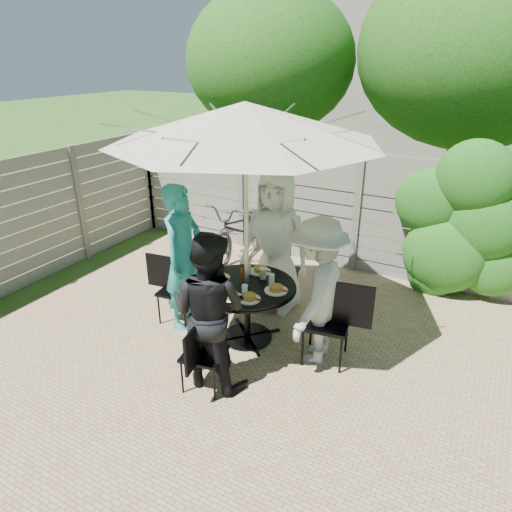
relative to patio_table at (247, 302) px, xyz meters
The scene contains 22 objects.
backyard_envelope 9.97m from the patio_table, 86.50° to the left, with size 60.00×60.00×5.00m.
patio_table is the anchor object (origin of this frame).
umbrella 1.99m from the patio_table, behind, with size 2.94×2.94×2.70m.
chair_back 0.99m from the patio_table, 93.46° to the left, with size 0.49×0.70×0.94m.
person_back 0.93m from the patio_table, 93.43° to the left, with size 0.91×0.59×1.86m, color silver.
chair_left 0.99m from the patio_table, behind, with size 0.65×0.47×0.87m.
person_left 0.92m from the patio_table, behind, with size 0.65×0.43×1.79m, color teal.
chair_front 1.00m from the patio_table, 86.47° to the right, with size 0.46×0.62×0.83m.
person_front 0.89m from the patio_table, 86.57° to the right, with size 0.80×0.62×1.65m, color black.
chair_right 0.99m from the patio_table, ahead, with size 0.74×0.54×0.98m.
person_right 0.89m from the patio_table, ahead, with size 1.06×0.61×1.65m, color #BBB9B6.
plate_back 0.43m from the patio_table, 93.43° to the left, with size 0.26×0.26×0.06m.
plate_left 0.43m from the patio_table, behind, with size 0.26×0.26×0.06m.
plate_front 0.43m from the patio_table, 86.57° to the right, with size 0.26×0.26×0.06m.
plate_right 0.43m from the patio_table, ahead, with size 0.26×0.26×0.06m.
plate_extra 0.43m from the patio_table, 55.60° to the right, with size 0.24×0.24×0.06m.
glass_back 0.40m from the patio_table, 115.43° to the left, with size 0.07×0.07×0.14m, color silver.
glass_front 0.40m from the patio_table, 64.57° to the right, with size 0.07×0.07×0.14m, color silver.
glass_right 0.40m from the patio_table, 25.43° to the left, with size 0.07×0.07×0.14m, color silver.
syrup_jug 0.31m from the patio_table, 143.63° to the left, with size 0.09×0.09×0.16m, color #59280C.
coffee_cup 0.37m from the patio_table, 68.99° to the left, with size 0.08×0.08×0.12m, color #C6B293.
bicycle 2.40m from the patio_table, 121.97° to the left, with size 0.67×1.93×1.01m, color #333338.
Camera 1 is at (1.78, -3.39, 3.11)m, focal length 32.00 mm.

